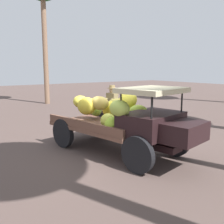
{
  "coord_description": "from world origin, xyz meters",
  "views": [
    {
      "loc": [
        5.68,
        -4.33,
        2.35
      ],
      "look_at": [
        -0.15,
        -0.23,
        1.12
      ],
      "focal_mm": 41.31,
      "sensor_mm": 36.0,
      "label": 1
    }
  ],
  "objects": [
    {
      "name": "truck",
      "position": [
        0.31,
        -0.15,
        0.97
      ],
      "size": [
        4.64,
        2.44,
        1.87
      ],
      "rotation": [
        0.0,
        0.0,
        0.2
      ],
      "color": "black",
      "rests_on": "ground"
    },
    {
      "name": "ground_plane",
      "position": [
        0.0,
        0.0,
        0.0
      ],
      "size": [
        60.0,
        60.0,
        0.0
      ],
      "primitive_type": "plane",
      "color": "brown"
    },
    {
      "name": "farmer",
      "position": [
        -1.96,
        1.03,
        0.98
      ],
      "size": [
        0.52,
        0.49,
        1.72
      ],
      "rotation": [
        0.0,
        0.0,
        -1.38
      ],
      "color": "#B9B0A3",
      "rests_on": "ground"
    }
  ]
}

